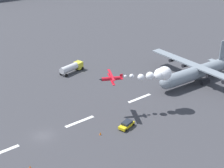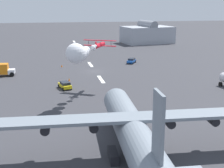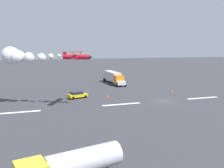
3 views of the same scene
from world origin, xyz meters
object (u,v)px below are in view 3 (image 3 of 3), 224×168
Objects in this scene: traffic_cone_far at (107,96)px; semi_truck_orange at (113,77)px; traffic_cone_near at (172,91)px; followme_car_yellow at (77,95)px; fuel_tanker_truck at (70,166)px; stunt_biplane_red at (20,56)px.

semi_truck_orange is at bearing -113.10° from traffic_cone_far.
followme_car_yellow is at bearing -1.05° from traffic_cone_near.
followme_car_yellow is 6.82m from traffic_cone_far.
followme_car_yellow is (-8.15, -36.21, -0.93)m from fuel_tanker_truck.
traffic_cone_near is at bearing -177.06° from traffic_cone_far.
traffic_cone_far is (17.68, 0.91, 0.00)m from traffic_cone_near.
semi_truck_orange is 23.16m from traffic_cone_far.
fuel_tanker_truck is at bearing 66.94° from semi_truck_orange.
stunt_biplane_red is 35.01m from fuel_tanker_truck.
followme_car_yellow is at bearing 51.66° from semi_truck_orange.
fuel_tanker_truck is 37.90m from traffic_cone_far.
traffic_cone_far is at bearing 2.94° from traffic_cone_near.
followme_car_yellow is 24.36m from traffic_cone_near.
traffic_cone_far is (-6.67, 1.35, -0.44)m from followme_car_yellow.
semi_truck_orange is (-27.40, -22.17, -7.45)m from stunt_biplane_red.
semi_truck_orange reaches higher than fuel_tanker_truck.
fuel_tanker_truck is (23.89, 56.10, -0.39)m from semi_truck_orange.
stunt_biplane_red is 3.56× the size of followme_car_yellow.
semi_truck_orange is 60.98m from fuel_tanker_truck.
traffic_cone_far is at bearing 168.53° from followme_car_yellow.
stunt_biplane_red is 36.03m from semi_truck_orange.
semi_truck_orange is at bearing -128.34° from followme_car_yellow.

